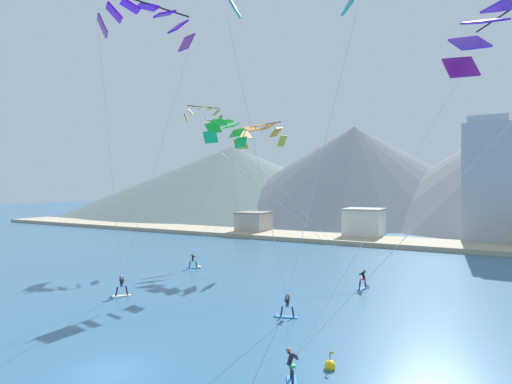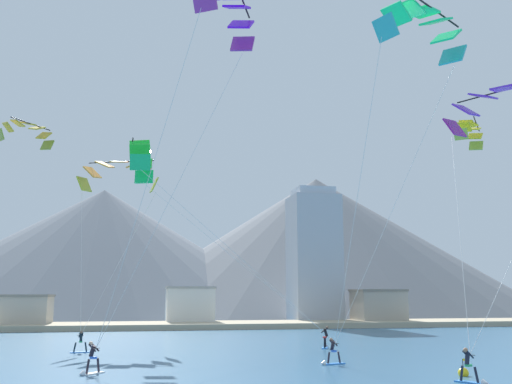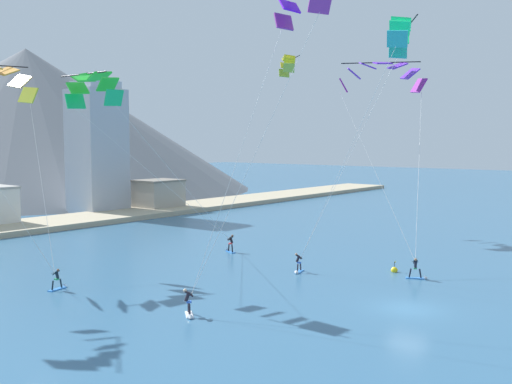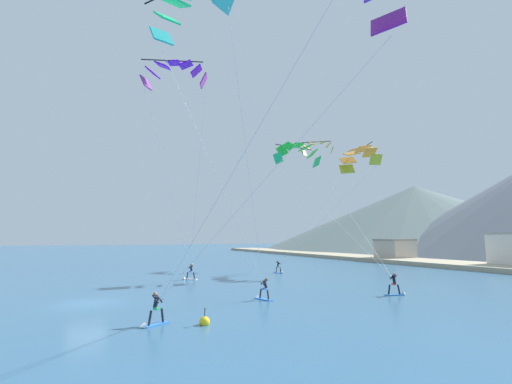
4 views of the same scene
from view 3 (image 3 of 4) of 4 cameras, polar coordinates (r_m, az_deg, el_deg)
ground_plane at (r=39.44m, az=14.94°, el=-11.24°), size 400.00×400.00×0.00m
kitesurfer_near_lead at (r=48.39m, az=4.21°, el=-7.49°), size 1.78×0.89×1.66m
kitesurfer_near_trail at (r=57.22m, az=-2.62°, el=-5.43°), size 1.04×1.76×1.83m
kitesurfer_mid_center at (r=47.89m, az=15.88°, el=-7.72°), size 1.15×1.73×1.77m
kitesurfer_far_left at (r=36.75m, az=-6.75°, el=-11.39°), size 1.41×1.60×1.81m
kitesurfer_far_right at (r=45.43m, az=-19.07°, el=-8.59°), size 1.78×0.74×1.67m
parafoil_kite_near_lead at (r=47.50m, az=14.15°, el=15.04°), size 6.73×9.42×19.14m
parafoil_kite_near_trail at (r=46.98m, az=-15.99°, el=10.08°), size 15.86×6.26×14.98m
parafoil_kite_mid_center at (r=58.61m, az=12.49°, el=11.48°), size 12.36×11.61×17.59m
parafoil_kite_far_left at (r=39.08m, az=4.66°, el=18.56°), size 8.62×6.87×19.82m
parafoil_kite_distant_low_drift at (r=75.27m, az=3.20°, el=12.73°), size 5.47×5.48×2.44m
race_marker_buoy at (r=49.88m, az=13.67°, el=-7.60°), size 0.56×0.56×1.02m
shoreline_strip at (r=76.83m, az=-23.30°, el=-3.33°), size 180.00×10.00×0.70m
shore_building_promenade_mid at (r=92.46m, az=-9.72°, el=-0.31°), size 6.82×5.80×4.98m
highrise_tower at (r=91.23m, az=-15.61°, el=4.15°), size 7.00×7.00×20.17m
mountain_peak_central_summit at (r=141.82m, az=-21.85°, el=6.72°), size 101.52×101.52×32.22m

